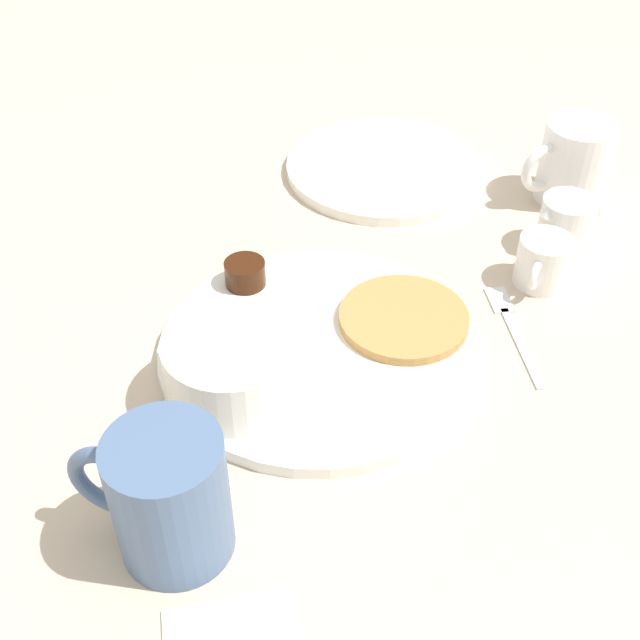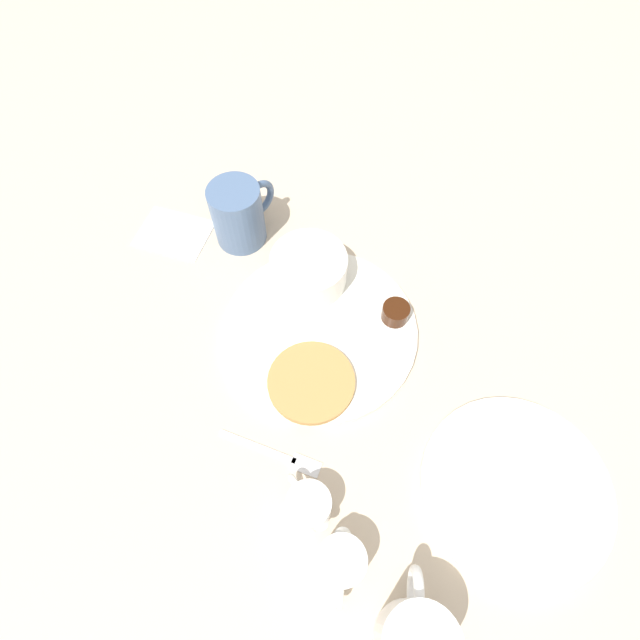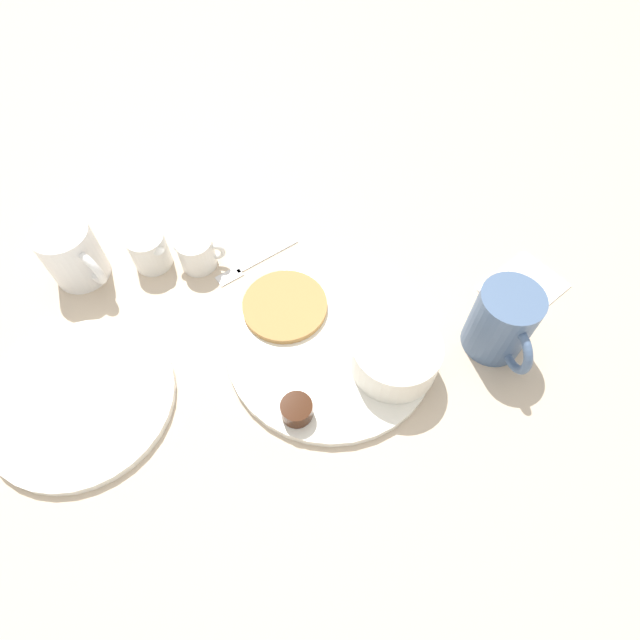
{
  "view_description": "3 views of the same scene",
  "coord_description": "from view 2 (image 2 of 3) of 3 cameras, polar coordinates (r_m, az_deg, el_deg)",
  "views": [
    {
      "loc": [
        0.46,
        -0.23,
        0.48
      ],
      "look_at": [
        0.01,
        0.0,
        0.04
      ],
      "focal_mm": 45.0,
      "sensor_mm": 36.0,
      "label": 1
    },
    {
      "loc": [
        -0.01,
        0.33,
        0.63
      ],
      "look_at": [
        -0.0,
        0.0,
        0.05
      ],
      "focal_mm": 28.0,
      "sensor_mm": 36.0,
      "label": 2
    },
    {
      "loc": [
        -0.28,
        -0.17,
        0.58
      ],
      "look_at": [
        0.0,
        0.02,
        0.05
      ],
      "focal_mm": 28.0,
      "sensor_mm": 36.0,
      "label": 3
    }
  ],
  "objects": [
    {
      "name": "far_plate",
      "position": [
        0.68,
        21.48,
        -17.52
      ],
      "size": [
        0.23,
        0.23,
        0.01
      ],
      "color": "white",
      "rests_on": "ground_plane"
    },
    {
      "name": "bowl",
      "position": [
        0.72,
        -1.28,
        5.9
      ],
      "size": [
        0.11,
        0.11,
        0.05
      ],
      "color": "white",
      "rests_on": "plate"
    },
    {
      "name": "coffee_mug",
      "position": [
        0.78,
        -9.24,
        11.87
      ],
      "size": [
        0.09,
        0.1,
        0.1
      ],
      "color": "slate",
      "rests_on": "ground_plane"
    },
    {
      "name": "plate",
      "position": [
        0.71,
        -0.05,
        -1.25
      ],
      "size": [
        0.28,
        0.28,
        0.01
      ],
      "color": "white",
      "rests_on": "ground_plane"
    },
    {
      "name": "creamer_pitcher_far",
      "position": [
        0.6,
        2.43,
        -25.95
      ],
      "size": [
        0.05,
        0.08,
        0.06
      ],
      "color": "white",
      "rests_on": "ground_plane"
    },
    {
      "name": "ground_plane",
      "position": [
        0.71,
        -0.05,
        -1.48
      ],
      "size": [
        4.0,
        4.0,
        0.0
      ],
      "primitive_type": "plane",
      "color": "#C6B299"
    },
    {
      "name": "second_mug",
      "position": [
        0.59,
        10.86,
        -32.18
      ],
      "size": [
        0.08,
        0.11,
        0.09
      ],
      "color": "white",
      "rests_on": "ground_plane"
    },
    {
      "name": "fork",
      "position": [
        0.65,
        -4.42,
        -15.2
      ],
      "size": [
        0.13,
        0.06,
        0.0
      ],
      "color": "silver",
      "rests_on": "ground_plane"
    },
    {
      "name": "syrup_cup",
      "position": [
        0.71,
        8.62,
        0.85
      ],
      "size": [
        0.04,
        0.04,
        0.02
      ],
      "color": "#38190A",
      "rests_on": "plate"
    },
    {
      "name": "napkin",
      "position": [
        0.84,
        -16.35,
        9.54
      ],
      "size": [
        0.13,
        0.11,
        0.0
      ],
      "color": "white",
      "rests_on": "ground_plane"
    },
    {
      "name": "creamer_pitcher_near",
      "position": [
        0.61,
        -1.29,
        -20.45
      ],
      "size": [
        0.05,
        0.06,
        0.05
      ],
      "color": "white",
      "rests_on": "ground_plane"
    },
    {
      "name": "butter_ramekin",
      "position": [
        0.74,
        -0.25,
        6.7
      ],
      "size": [
        0.04,
        0.04,
        0.04
      ],
      "color": "white",
      "rests_on": "plate"
    },
    {
      "name": "pancake_stack",
      "position": [
        0.66,
        -1.01,
        -7.09
      ],
      "size": [
        0.12,
        0.12,
        0.01
      ],
      "color": "#B78447",
      "rests_on": "plate"
    }
  ]
}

